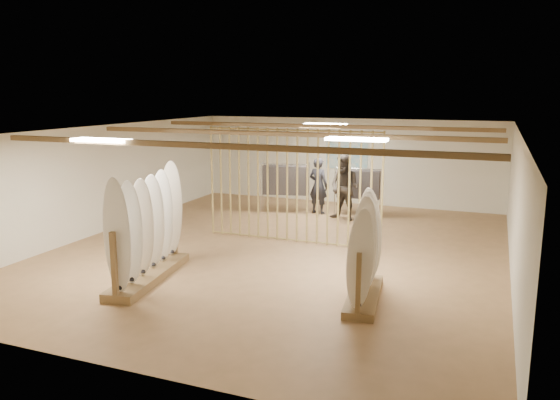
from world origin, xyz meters
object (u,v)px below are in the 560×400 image
at_px(clothing_rack_a, 285,180).
at_px(clothing_rack_b, 359,184).
at_px(rack_left, 148,243).
at_px(shopper_a, 318,182).
at_px(shopper_b, 345,183).
at_px(rack_right, 365,265).

distance_m(clothing_rack_a, clothing_rack_b, 2.24).
bearing_deg(clothing_rack_b, clothing_rack_a, -170.77).
bearing_deg(rack_left, shopper_a, 70.65).
xyz_separation_m(clothing_rack_a, shopper_b, (1.96, -0.31, 0.07)).
relative_size(rack_right, clothing_rack_a, 1.33).
relative_size(rack_right, clothing_rack_b, 1.41).
xyz_separation_m(clothing_rack_a, clothing_rack_b, (2.20, 0.42, -0.05)).
xyz_separation_m(clothing_rack_b, shopper_b, (-0.24, -0.73, 0.12)).
distance_m(clothing_rack_b, shopper_b, 0.77).
distance_m(rack_left, rack_right, 4.22).
bearing_deg(rack_right, clothing_rack_b, 97.50).
xyz_separation_m(rack_right, clothing_rack_a, (-3.91, 6.22, 0.35)).
xyz_separation_m(rack_left, rack_right, (4.19, 0.50, -0.09)).
height_order(rack_right, shopper_b, shopper_b).
xyz_separation_m(clothing_rack_b, shopper_a, (-1.21, -0.18, 0.02)).
height_order(rack_left, shopper_b, rack_left).
bearing_deg(rack_right, clothing_rack_a, 115.22).
distance_m(rack_left, clothing_rack_a, 6.73).
height_order(clothing_rack_a, clothing_rack_b, clothing_rack_a).
bearing_deg(clothing_rack_b, rack_left, -110.72).
bearing_deg(rack_left, clothing_rack_a, 78.66).
xyz_separation_m(rack_left, clothing_rack_a, (0.29, 6.71, 0.26)).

